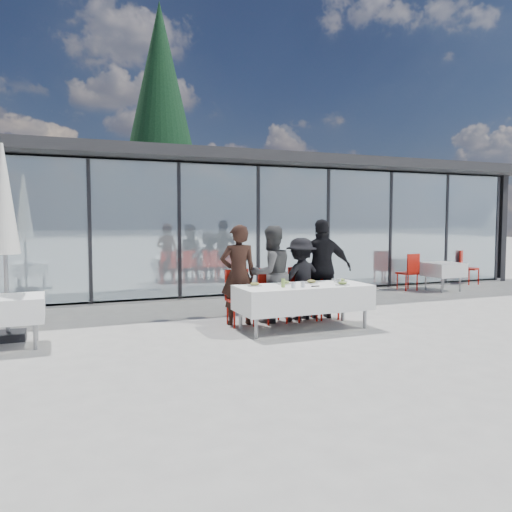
# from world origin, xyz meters

# --- Properties ---
(ground) EXTENTS (90.00, 90.00, 0.00)m
(ground) POSITION_xyz_m (0.00, 0.00, 0.00)
(ground) COLOR #A4A29C
(ground) RESTS_ON ground
(pavilion) EXTENTS (14.80, 8.80, 3.44)m
(pavilion) POSITION_xyz_m (2.00, 8.16, 2.15)
(pavilion) COLOR gray
(pavilion) RESTS_ON ground
(treeline) EXTENTS (62.50, 2.00, 4.40)m
(treeline) POSITION_xyz_m (-2.00, 28.00, 2.20)
(treeline) COLOR #153511
(treeline) RESTS_ON ground
(dining_table) EXTENTS (2.26, 0.96, 0.75)m
(dining_table) POSITION_xyz_m (0.32, 0.26, 0.54)
(dining_table) COLOR white
(dining_table) RESTS_ON ground
(diner_a) EXTENTS (0.73, 0.73, 1.77)m
(diner_a) POSITION_xyz_m (-0.57, 1.03, 0.88)
(diner_a) COLOR #311D16
(diner_a) RESTS_ON ground
(diner_chair_a) EXTENTS (0.44, 0.44, 0.97)m
(diner_chair_a) POSITION_xyz_m (-0.57, 1.01, 0.54)
(diner_chair_a) COLOR red
(diner_chair_a) RESTS_ON ground
(diner_b) EXTENTS (0.98, 0.98, 1.75)m
(diner_b) POSITION_xyz_m (0.06, 1.03, 0.87)
(diner_b) COLOR #4C4C4C
(diner_b) RESTS_ON ground
(diner_chair_b) EXTENTS (0.44, 0.44, 0.97)m
(diner_chair_b) POSITION_xyz_m (0.06, 1.01, 0.54)
(diner_chair_b) COLOR red
(diner_chair_b) RESTS_ON ground
(diner_c) EXTENTS (1.09, 1.09, 1.52)m
(diner_c) POSITION_xyz_m (0.67, 1.03, 0.76)
(diner_c) COLOR black
(diner_c) RESTS_ON ground
(diner_chair_c) EXTENTS (0.44, 0.44, 0.97)m
(diner_chair_c) POSITION_xyz_m (0.67, 1.01, 0.54)
(diner_chair_c) COLOR red
(diner_chair_c) RESTS_ON ground
(diner_d) EXTENTS (1.37, 1.37, 1.87)m
(diner_d) POSITION_xyz_m (1.13, 1.03, 0.93)
(diner_d) COLOR black
(diner_d) RESTS_ON ground
(diner_chair_d) EXTENTS (0.44, 0.44, 0.97)m
(diner_chair_d) POSITION_xyz_m (1.13, 1.01, 0.54)
(diner_chair_d) COLOR red
(diner_chair_d) RESTS_ON ground
(plate_a) EXTENTS (0.24, 0.24, 0.07)m
(plate_a) POSITION_xyz_m (-0.49, 0.44, 0.78)
(plate_a) COLOR white
(plate_a) RESTS_ON dining_table
(plate_b) EXTENTS (0.24, 0.24, 0.07)m
(plate_b) POSITION_xyz_m (0.07, 0.44, 0.78)
(plate_b) COLOR white
(plate_b) RESTS_ON dining_table
(plate_c) EXTENTS (0.24, 0.24, 0.07)m
(plate_c) POSITION_xyz_m (0.55, 0.39, 0.78)
(plate_c) COLOR white
(plate_c) RESTS_ON dining_table
(plate_d) EXTENTS (0.24, 0.24, 0.07)m
(plate_d) POSITION_xyz_m (1.13, 0.39, 0.78)
(plate_d) COLOR white
(plate_d) RESTS_ON dining_table
(plate_extra) EXTENTS (0.24, 0.24, 0.07)m
(plate_extra) POSITION_xyz_m (0.93, -0.00, 0.78)
(plate_extra) COLOR white
(plate_extra) RESTS_ON dining_table
(juice_bottle) EXTENTS (0.06, 0.06, 0.14)m
(juice_bottle) POSITION_xyz_m (-0.11, 0.13, 0.82)
(juice_bottle) COLOR #8BB34A
(juice_bottle) RESTS_ON dining_table
(drinking_glasses) EXTENTS (1.02, 0.22, 0.10)m
(drinking_glasses) POSITION_xyz_m (0.37, 0.04, 0.80)
(drinking_glasses) COLOR silver
(drinking_glasses) RESTS_ON dining_table
(folded_eyeglasses) EXTENTS (0.14, 0.03, 0.01)m
(folded_eyeglasses) POSITION_xyz_m (0.41, 0.01, 0.76)
(folded_eyeglasses) COLOR black
(folded_eyeglasses) RESTS_ON dining_table
(spare_table_left) EXTENTS (0.86, 0.86, 0.74)m
(spare_table_left) POSITION_xyz_m (-4.15, 0.77, 0.55)
(spare_table_left) COLOR white
(spare_table_left) RESTS_ON ground
(spare_table_right) EXTENTS (0.86, 0.86, 0.74)m
(spare_table_right) POSITION_xyz_m (5.89, 3.04, 0.55)
(spare_table_right) COLOR white
(spare_table_right) RESTS_ON ground
(spare_chair_a) EXTENTS (0.60, 0.60, 0.97)m
(spare_chair_a) POSITION_xyz_m (7.54, 3.92, 0.54)
(spare_chair_a) COLOR red
(spare_chair_a) RESTS_ON ground
(spare_chair_b) EXTENTS (0.50, 0.50, 0.97)m
(spare_chair_b) POSITION_xyz_m (5.11, 3.40, 0.54)
(spare_chair_b) COLOR red
(spare_chair_b) RESTS_ON ground
(market_umbrella) EXTENTS (0.50, 0.50, 3.00)m
(market_umbrella) POSITION_xyz_m (-4.26, 1.26, 1.97)
(market_umbrella) COLOR black
(market_umbrella) RESTS_ON ground
(lounger) EXTENTS (0.80, 1.41, 0.72)m
(lounger) POSITION_xyz_m (2.66, 3.56, 0.26)
(lounger) COLOR white
(lounger) RESTS_ON ground
(conifer_tree) EXTENTS (4.00, 4.00, 10.50)m
(conifer_tree) POSITION_xyz_m (0.50, 13.00, 5.99)
(conifer_tree) COLOR #382316
(conifer_tree) RESTS_ON ground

